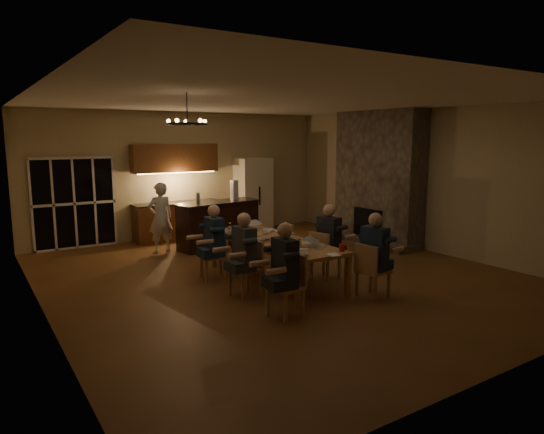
{
  "coord_description": "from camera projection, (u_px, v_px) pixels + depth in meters",
  "views": [
    {
      "loc": [
        -4.87,
        -7.3,
        2.54
      ],
      "look_at": [
        0.03,
        0.3,
        1.07
      ],
      "focal_mm": 32.0,
      "sensor_mm": 36.0,
      "label": 1
    }
  ],
  "objects": [
    {
      "name": "person_left_near",
      "position": [
        285.0,
        271.0,
        6.85
      ],
      "size": [
        0.64,
        0.64,
        1.38
      ],
      "primitive_type": null,
      "rotation": [
        0.0,
        0.0,
        -1.64
      ],
      "color": "#202329",
      "rests_on": "ground"
    },
    {
      "name": "notepad",
      "position": [
        333.0,
        255.0,
        7.5
      ],
      "size": [
        0.2,
        0.25,
        0.01
      ],
      "primitive_type": "cube",
      "rotation": [
        0.0,
        0.0,
        -0.17
      ],
      "color": "white",
      "rests_on": "dining_table"
    },
    {
      "name": "kitchenette",
      "position": [
        177.0,
        192.0,
        12.19
      ],
      "size": [
        2.24,
        0.68,
        2.4
      ],
      "primitive_type": null,
      "color": "brown",
      "rests_on": "ground"
    },
    {
      "name": "ceiling",
      "position": [
        280.0,
        99.0,
        8.55
      ],
      "size": [
        8.0,
        9.0,
        0.04
      ],
      "primitive_type": "cube",
      "color": "white",
      "rests_on": "back_wall"
    },
    {
      "name": "laptop_f",
      "position": [
        257.0,
        224.0,
        9.58
      ],
      "size": [
        0.36,
        0.33,
        0.23
      ],
      "primitive_type": null,
      "rotation": [
        0.0,
        0.0,
        0.15
      ],
      "color": "silver",
      "rests_on": "dining_table"
    },
    {
      "name": "fireplace",
      "position": [
        378.0,
        177.0,
        11.78
      ],
      "size": [
        0.58,
        2.5,
        3.2
      ],
      "primitive_type": "cube",
      "color": "#675F51",
      "rests_on": "ground"
    },
    {
      "name": "bar_bottle",
      "position": [
        198.0,
        198.0,
        10.99
      ],
      "size": [
        0.09,
        0.09,
        0.24
      ],
      "primitive_type": "cylinder",
      "color": "#99999E",
      "rests_on": "bar_island"
    },
    {
      "name": "redcup_mid",
      "position": [
        245.0,
        236.0,
        8.71
      ],
      "size": [
        0.08,
        0.08,
        0.12
      ],
      "primitive_type": "cylinder",
      "color": "#B3170B",
      "rests_on": "dining_table"
    },
    {
      "name": "mug_front",
      "position": [
        282.0,
        241.0,
        8.27
      ],
      "size": [
        0.07,
        0.07,
        0.1
      ],
      "primitive_type": "cylinder",
      "color": "white",
      "rests_on": "dining_table"
    },
    {
      "name": "person_right_near",
      "position": [
        374.0,
        255.0,
        7.74
      ],
      "size": [
        0.7,
        0.7,
        1.38
      ],
      "primitive_type": null,
      "rotation": [
        0.0,
        0.0,
        1.75
      ],
      "color": "#1B2B45",
      "rests_on": "ground"
    },
    {
      "name": "laptop_a",
      "position": [
        298.0,
        247.0,
        7.56
      ],
      "size": [
        0.42,
        0.42,
        0.23
      ],
      "primitive_type": null,
      "rotation": [
        0.0,
        0.0,
        2.51
      ],
      "color": "silver",
      "rests_on": "dining_table"
    },
    {
      "name": "chair_left_mid",
      "position": [
        245.0,
        269.0,
        7.86
      ],
      "size": [
        0.48,
        0.48,
        0.89
      ],
      "primitive_type": null,
      "rotation": [
        0.0,
        0.0,
        -1.46
      ],
      "color": "#A57852",
      "rests_on": "ground"
    },
    {
      "name": "standing_person",
      "position": [
        160.0,
        218.0,
        10.78
      ],
      "size": [
        0.6,
        0.41,
        1.58
      ],
      "primitive_type": "imported",
      "rotation": [
        0.0,
        0.0,
        3.19
      ],
      "color": "silver",
      "rests_on": "ground"
    },
    {
      "name": "left_wall",
      "position": [
        36.0,
        208.0,
        6.66
      ],
      "size": [
        0.04,
        9.0,
        3.2
      ],
      "primitive_type": "cube",
      "color": "#C0B388",
      "rests_on": "ground"
    },
    {
      "name": "dining_table",
      "position": [
        274.0,
        260.0,
        8.69
      ],
      "size": [
        1.1,
        2.98,
        0.75
      ],
      "primitive_type": "cube",
      "color": "#BA864A",
      "rests_on": "ground"
    },
    {
      "name": "bar_blender",
      "position": [
        234.0,
        190.0,
        11.63
      ],
      "size": [
        0.16,
        0.16,
        0.46
      ],
      "primitive_type": "cube",
      "rotation": [
        0.0,
        0.0,
        0.07
      ],
      "color": "silver",
      "rests_on": "bar_island"
    },
    {
      "name": "plate_left",
      "position": [
        291.0,
        251.0,
        7.72
      ],
      "size": [
        0.27,
        0.27,
        0.02
      ],
      "primitive_type": "cylinder",
      "color": "white",
      "rests_on": "dining_table"
    },
    {
      "name": "can_cola",
      "position": [
        229.0,
        226.0,
        9.67
      ],
      "size": [
        0.07,
        0.07,
        0.12
      ],
      "primitive_type": "cylinder",
      "color": "#3F0F0C",
      "rests_on": "dining_table"
    },
    {
      "name": "can_right",
      "position": [
        282.0,
        231.0,
        9.12
      ],
      "size": [
        0.07,
        0.07,
        0.12
      ],
      "primitive_type": "cylinder",
      "color": "#B2B2B7",
      "rests_on": "dining_table"
    },
    {
      "name": "plate_near",
      "position": [
        310.0,
        243.0,
        8.32
      ],
      "size": [
        0.28,
        0.28,
        0.02
      ],
      "primitive_type": "cylinder",
      "color": "white",
      "rests_on": "dining_table"
    },
    {
      "name": "laptop_b",
      "position": [
        318.0,
        241.0,
        8.02
      ],
      "size": [
        0.42,
        0.41,
        0.23
      ],
      "primitive_type": null,
      "rotation": [
        0.0,
        0.0,
        0.57
      ],
      "color": "silver",
      "rests_on": "dining_table"
    },
    {
      "name": "french_doors",
      "position": [
        74.0,
        204.0,
        11.16
      ],
      "size": [
        1.86,
        0.08,
        2.1
      ],
      "primitive_type": "cube",
      "color": "black",
      "rests_on": "ground"
    },
    {
      "name": "chair_right_far",
      "position": [
        298.0,
        245.0,
        9.63
      ],
      "size": [
        0.52,
        0.52,
        0.89
      ],
      "primitive_type": null,
      "rotation": [
        0.0,
        0.0,
        1.38
      ],
      "color": "#A57852",
      "rests_on": "ground"
    },
    {
      "name": "chair_left_near",
      "position": [
        285.0,
        286.0,
        6.93
      ],
      "size": [
        0.51,
        0.51,
        0.89
      ],
      "primitive_type": null,
      "rotation": [
        0.0,
        0.0,
        -1.38
      ],
      "color": "#A57852",
      "rests_on": "ground"
    },
    {
      "name": "bar_island",
      "position": [
        218.0,
        224.0,
        11.37
      ],
      "size": [
        2.12,
        0.97,
        1.08
      ],
      "primitive_type": "cube",
      "rotation": [
        0.0,
        0.0,
        0.14
      ],
      "color": "black",
      "rests_on": "ground"
    },
    {
      "name": "person_left_mid",
      "position": [
        244.0,
        255.0,
        7.75
      ],
      "size": [
        0.62,
        0.62,
        1.38
      ],
      "primitive_type": null,
      "rotation": [
        0.0,
        0.0,
        -1.53
      ],
      "color": "#31353A",
      "rests_on": "ground"
    },
    {
      "name": "laptop_c",
      "position": [
        260.0,
        234.0,
        8.61
      ],
      "size": [
        0.42,
        0.4,
        0.23
      ],
      "primitive_type": null,
      "rotation": [
        0.0,
        0.0,
        3.65
      ],
      "color": "silver",
      "rests_on": "dining_table"
    },
    {
      "name": "mug_mid",
      "position": [
        264.0,
        232.0,
        9.09
      ],
      "size": [
        0.09,
        0.09,
        0.1
      ],
      "primitive_type": "cylinder",
      "color": "white",
      "rests_on": "dining_table"
    },
    {
      "name": "plate_far",
      "position": [
        269.0,
        230.0,
        9.54
      ],
      "size": [
        0.24,
        0.24,
        0.02
      ],
      "primitive_type": "cylinder",
      "color": "white",
      "rests_on": "dining_table"
    },
    {
      "name": "person_right_mid",
      "position": [
        329.0,
        242.0,
        8.74
      ],
      "size": [
        0.69,
        0.69,
        1.38
      ],
      "primitive_type": null,
      "rotation": [
        0.0,
        0.0,
        1.74
      ],
      "color": "#202329",
      "rests_on": "ground"
    },
    {
      "name": "right_wall",
      "position": [
        427.0,
        180.0,
        10.96
      ],
      "size": [
        0.04,
        9.0,
        3.2
      ],
      "primitive_type": "cube",
      "color": "#C0B388",
      "rests_on": "ground"
    },
    {
      "name": "chair_right_near",
      "position": [
        373.0,
        270.0,
        7.78
      ],
      "size": [
        0.5,
        0.5,
        0.89
      ],
      "primitive_type": null,
      "rotation": [
        0.0,
        0.0,
        1.71
      ],
      "color": "#A57852",
      "rests_on": "ground"
    },
    {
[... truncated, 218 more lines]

